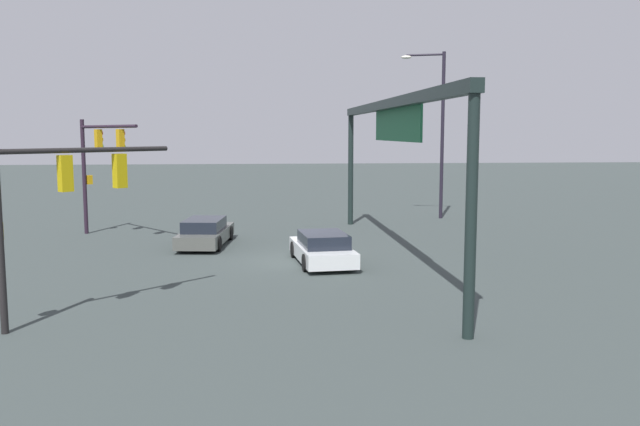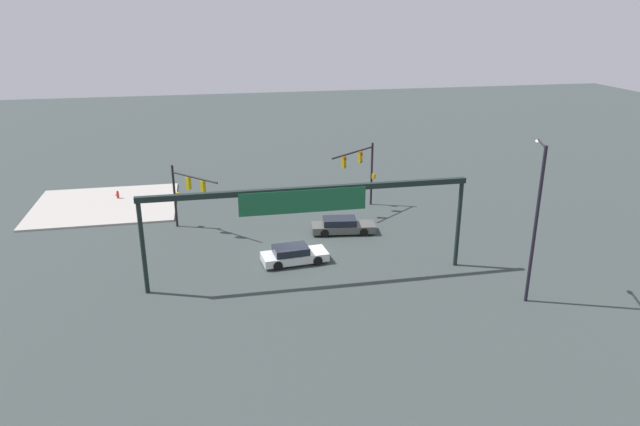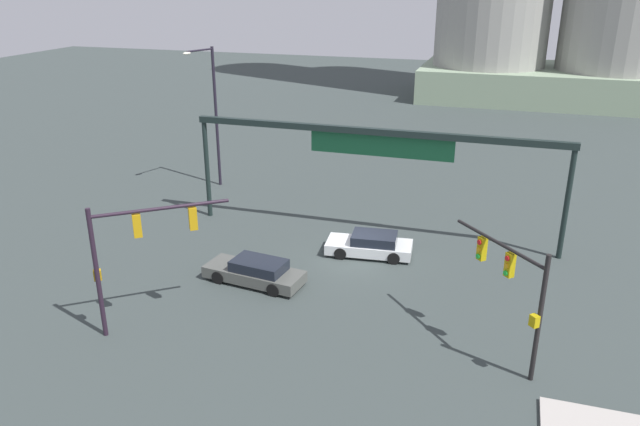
# 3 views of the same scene
# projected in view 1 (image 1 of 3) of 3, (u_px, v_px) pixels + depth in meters

# --- Properties ---
(ground_plane) EXTENTS (162.67, 162.67, 0.00)m
(ground_plane) POSITION_uv_depth(u_px,v_px,m) (298.00, 261.00, 25.72)
(ground_plane) COLOR #363F3E
(traffic_signal_near_corner) EXTENTS (4.66, 3.47, 5.58)m
(traffic_signal_near_corner) POSITION_uv_depth(u_px,v_px,m) (97.00, 155.00, 31.18)
(traffic_signal_near_corner) COLOR black
(traffic_signal_near_corner) RESTS_ON ground
(traffic_signal_opposite_side) EXTENTS (3.44, 4.00, 5.05)m
(traffic_signal_opposite_side) POSITION_uv_depth(u_px,v_px,m) (54.00, 192.00, 17.09)
(traffic_signal_opposite_side) COLOR black
(traffic_signal_opposite_side) RESTS_ON ground
(streetlamp_curved_arm) EXTENTS (1.09, 2.44, 9.49)m
(streetlamp_curved_arm) POSITION_uv_depth(u_px,v_px,m) (438.00, 124.00, 38.01)
(streetlamp_curved_arm) COLOR black
(streetlamp_curved_arm) RESTS_ON ground
(overhead_sign_gantry) EXTENTS (20.62, 0.43, 6.20)m
(overhead_sign_gantry) POSITION_uv_depth(u_px,v_px,m) (390.00, 125.00, 25.35)
(overhead_sign_gantry) COLOR black
(overhead_sign_gantry) RESTS_ON ground
(sedan_car_approaching) EXTENTS (5.03, 2.34, 1.21)m
(sedan_car_approaching) POSITION_uv_depth(u_px,v_px,m) (205.00, 233.00, 29.20)
(sedan_car_approaching) COLOR #4E504C
(sedan_car_approaching) RESTS_ON ground
(sedan_car_waiting_far) EXTENTS (4.63, 2.27, 1.21)m
(sedan_car_waiting_far) POSITION_uv_depth(u_px,v_px,m) (322.00, 249.00, 25.14)
(sedan_car_waiting_far) COLOR silver
(sedan_car_waiting_far) RESTS_ON ground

